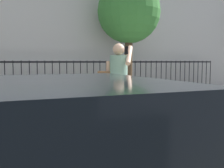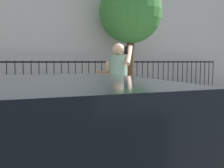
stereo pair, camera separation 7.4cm
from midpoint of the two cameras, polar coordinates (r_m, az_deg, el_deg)
name	(u,v)px [view 2 (the right image)]	position (r m, az deg, el deg)	size (l,w,h in m)	color
ground_plane	(214,155)	(4.87, 21.88, -14.15)	(60.00, 60.00, 0.00)	#333338
sidewalk	(145,122)	(6.50, 7.53, -8.36)	(28.00, 4.40, 0.15)	gray
iron_fence	(92,76)	(9.67, -4.17, 1.70)	(12.03, 0.04, 1.60)	black
pedestrian_on_phone	(117,82)	(5.02, 1.57, 0.51)	(0.72, 0.64, 1.76)	tan
street_bench	(2,103)	(6.18, -22.65, -3.95)	(1.60, 0.45, 0.95)	brown
street_tree_near	(131,12)	(9.88, 4.32, 15.36)	(2.31, 2.31, 4.54)	#4C3823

